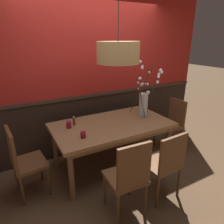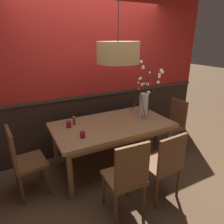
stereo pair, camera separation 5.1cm
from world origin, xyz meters
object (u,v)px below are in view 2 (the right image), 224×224
object	(u,v)px
candle_holder_nearer_center	(83,135)
condiment_bottle	(74,121)
chair_head_east_end	(173,122)
candle_holder_nearer_edge	(69,124)
chair_head_west_end	(22,159)
vase_with_blossoms	(144,102)
chair_near_side_right	(164,162)
chair_near_side_left	(127,176)
chair_far_side_right	(102,116)
dining_table	(112,128)
pendant_lamp	(118,53)
chair_far_side_left	(78,120)

from	to	relation	value
candle_holder_nearer_center	condiment_bottle	bearing A→B (deg)	86.22
chair_head_east_end	candle_holder_nearer_edge	xyz separation A→B (m)	(-1.86, 0.16, 0.28)
chair_head_west_end	vase_with_blossoms	distance (m)	1.93
chair_head_east_end	candle_holder_nearer_center	size ratio (longest dim) A/B	11.56
condiment_bottle	vase_with_blossoms	bearing A→B (deg)	-10.43
chair_near_side_right	chair_head_west_end	xyz separation A→B (m)	(-1.52, 0.89, 0.00)
chair_head_west_end	candle_holder_nearer_edge	world-z (taller)	chair_head_west_end
chair_near_side_left	candle_holder_nearer_center	bearing A→B (deg)	109.04
candle_holder_nearer_center	candle_holder_nearer_edge	distance (m)	0.39
candle_holder_nearer_center	chair_far_side_right	bearing A→B (deg)	54.63
chair_head_west_end	candle_holder_nearer_edge	size ratio (longest dim) A/B	10.20
chair_head_east_end	chair_far_side_right	distance (m)	1.34
chair_near_side_left	chair_head_west_end	distance (m)	1.33
chair_near_side_right	condiment_bottle	xyz separation A→B (m)	(-0.76, 1.12, 0.28)
vase_with_blossoms	chair_head_east_end	bearing A→B (deg)	-0.86
chair_near_side_right	vase_with_blossoms	xyz separation A→B (m)	(0.35, 0.91, 0.47)
dining_table	chair_head_west_end	xyz separation A→B (m)	(-1.28, -0.01, -0.13)
chair_near_side_left	pendant_lamp	distance (m)	1.56
dining_table	chair_near_side_right	world-z (taller)	chair_near_side_right
candle_holder_nearer_edge	pendant_lamp	size ratio (longest dim) A/B	0.09
chair_far_side_left	vase_with_blossoms	distance (m)	1.30
chair_near_side_left	vase_with_blossoms	size ratio (longest dim) A/B	1.13
chair_far_side_left	condiment_bottle	xyz separation A→B (m)	(-0.27, -0.67, 0.29)
chair_far_side_left	chair_near_side_right	distance (m)	1.85
chair_far_side_right	candle_holder_nearer_center	size ratio (longest dim) A/B	11.36
chair_near_side_right	chair_head_west_end	bearing A→B (deg)	149.67
chair_head_west_end	chair_far_side_left	bearing A→B (deg)	40.99
chair_near_side_right	pendant_lamp	bearing A→B (deg)	101.30
chair_near_side_right	condiment_bottle	distance (m)	1.38
chair_near_side_left	chair_near_side_right	bearing A→B (deg)	2.57
chair_head_east_end	chair_head_west_end	distance (m)	2.53
dining_table	chair_head_east_end	size ratio (longest dim) A/B	1.90
chair_near_side_left	chair_head_east_end	bearing A→B (deg)	30.84
candle_holder_nearer_center	candle_holder_nearer_edge	world-z (taller)	candle_holder_nearer_edge
chair_head_east_end	chair_head_west_end	xyz separation A→B (m)	(-2.53, -0.02, 0.01)
dining_table	candle_holder_nearer_edge	bearing A→B (deg)	165.27
dining_table	chair_head_east_end	bearing A→B (deg)	0.19
chair_far_side_left	candle_holder_nearer_center	world-z (taller)	chair_far_side_left
dining_table	chair_head_east_end	world-z (taller)	chair_head_east_end
chair_head_east_end	chair_far_side_left	size ratio (longest dim) A/B	1.00
chair_far_side_right	chair_near_side_right	bearing A→B (deg)	-90.62
dining_table	condiment_bottle	world-z (taller)	condiment_bottle
chair_head_west_end	condiment_bottle	size ratio (longest dim) A/B	7.10
chair_head_west_end	candle_holder_nearer_center	distance (m)	0.81
dining_table	chair_far_side_right	world-z (taller)	chair_far_side_right
chair_far_side_right	chair_far_side_left	bearing A→B (deg)	-177.64
dining_table	chair_near_side_left	distance (m)	0.98
condiment_bottle	chair_near_side_right	bearing A→B (deg)	-55.94
chair_far_side_right	candle_holder_nearer_edge	world-z (taller)	chair_far_side_right
candle_holder_nearer_center	candle_holder_nearer_edge	bearing A→B (deg)	99.80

